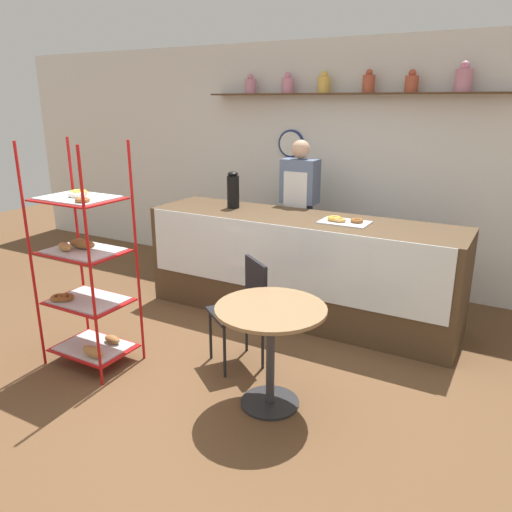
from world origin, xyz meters
TOP-DOWN VIEW (x-y plane):
  - ground_plane at (0.00, 0.00)m, footprint 14.00×14.00m
  - back_wall at (0.00, 2.53)m, footprint 10.00×0.30m
  - display_counter at (0.00, 1.33)m, footprint 3.05×0.77m
  - pastry_rack at (-1.06, -0.36)m, footprint 0.66×0.49m
  - person_worker at (-0.27, 1.89)m, footprint 0.38×0.23m
  - cafe_table at (0.48, -0.18)m, footprint 0.75×0.75m
  - cafe_chair at (0.02, 0.26)m, footprint 0.53×0.53m
  - coffee_carafe at (-0.79, 1.39)m, footprint 0.13×0.13m
  - donut_tray_counter at (0.43, 1.32)m, footprint 0.44×0.29m

SIDE VIEW (x-z plane):
  - ground_plane at x=0.00m, z-range 0.00..0.00m
  - display_counter at x=0.00m, z-range 0.00..1.00m
  - cafe_chair at x=0.02m, z-range 0.09..0.96m
  - cafe_table at x=0.48m, z-range 0.19..0.93m
  - pastry_rack at x=-1.06m, z-range -0.13..1.66m
  - person_worker at x=-0.27m, z-range 0.08..1.75m
  - donut_tray_counter at x=0.43m, z-range 0.99..1.04m
  - coffee_carafe at x=-0.79m, z-range 0.99..1.37m
  - back_wall at x=0.00m, z-range 0.02..2.72m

